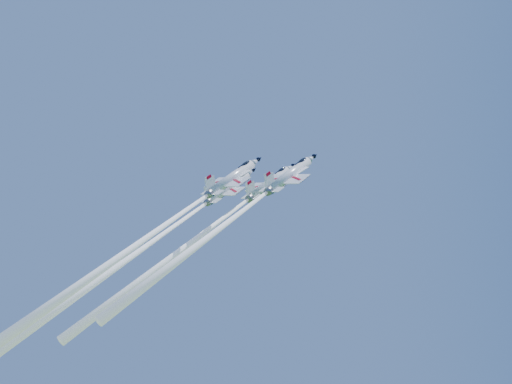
# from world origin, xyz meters

# --- Properties ---
(jet_lead) EXTENTS (27.51, 33.81, 39.26)m
(jet_lead) POSITION_xyz_m (-8.69, -4.58, 76.94)
(jet_lead) COLOR white
(jet_left) EXTENTS (27.49, 33.97, 39.56)m
(jet_left) POSITION_xyz_m (-16.53, -8.43, 75.20)
(jet_left) COLOR white
(jet_right) EXTENTS (25.07, 30.50, 35.22)m
(jet_right) POSITION_xyz_m (-2.39, -11.66, 77.94)
(jet_right) COLOR white
(jet_slot) EXTENTS (25.98, 31.88, 36.99)m
(jet_slot) POSITION_xyz_m (-13.19, -15.94, 75.99)
(jet_slot) COLOR white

